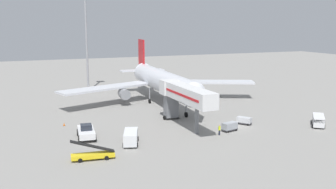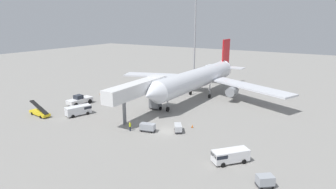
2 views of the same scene
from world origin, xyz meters
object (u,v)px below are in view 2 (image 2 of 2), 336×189
(pushback_tug, at_px, (80,100))
(safety_cone_alpha, at_px, (192,126))
(airplane_at_gate, at_px, (199,78))
(safety_cone_bravo, at_px, (100,94))
(service_van_outer_right, at_px, (230,155))
(belt_loader_truck, at_px, (40,112))
(baggage_cart_near_center, at_px, (148,127))
(ground_crew_worker_foreground, at_px, (130,126))
(baggage_cart_mid_left, at_px, (178,128))
(apron_light_mast, at_px, (195,19))
(jet_bridge, at_px, (140,90))
(service_van_far_right, at_px, (79,110))
(baggage_cart_near_right, at_px, (265,181))

(pushback_tug, bearing_deg, safety_cone_alpha, 1.10)
(airplane_at_gate, height_order, safety_cone_bravo, airplane_at_gate)
(service_van_outer_right, xyz_separation_m, safety_cone_bravo, (-43.46, 18.31, -0.82))
(belt_loader_truck, distance_m, safety_cone_bravo, 19.70)
(airplane_at_gate, relative_size, baggage_cart_near_center, 16.23)
(ground_crew_worker_foreground, bearing_deg, baggage_cart_mid_left, 28.59)
(service_van_outer_right, bearing_deg, ground_crew_worker_foreground, 174.28)
(airplane_at_gate, height_order, pushback_tug, airplane_at_gate)
(baggage_cart_mid_left, bearing_deg, airplane_at_gate, 106.27)
(apron_light_mast, bearing_deg, baggage_cart_mid_left, -67.26)
(jet_bridge, bearing_deg, safety_cone_alpha, -0.86)
(airplane_at_gate, distance_m, safety_cone_alpha, 23.05)
(belt_loader_truck, bearing_deg, service_van_far_right, 34.20)
(service_van_outer_right, relative_size, ground_crew_worker_foreground, 2.92)
(service_van_outer_right, xyz_separation_m, apron_light_mast, (-32.03, 54.07, 19.27))
(ground_crew_worker_foreground, distance_m, safety_cone_alpha, 11.91)
(jet_bridge, xyz_separation_m, apron_light_mast, (-8.95, 44.39, 14.53))
(service_van_outer_right, bearing_deg, safety_cone_alpha, 138.33)
(airplane_at_gate, xyz_separation_m, baggage_cart_near_center, (2.11, -26.91, -4.40))
(jet_bridge, bearing_deg, service_van_outer_right, -22.75)
(belt_loader_truck, xyz_separation_m, baggage_cart_near_right, (47.94, -2.27, 0.10))
(pushback_tug, height_order, baggage_cart_near_right, pushback_tug)
(jet_bridge, relative_size, service_van_far_right, 3.15)
(baggage_cart_near_right, relative_size, safety_cone_alpha, 4.01)
(baggage_cart_near_center, height_order, baggage_cart_mid_left, baggage_cart_near_center)
(jet_bridge, xyz_separation_m, baggage_cart_near_right, (28.91, -13.29, -5.03))
(baggage_cart_mid_left, bearing_deg, service_van_far_right, -172.88)
(airplane_at_gate, relative_size, ground_crew_worker_foreground, 26.82)
(baggage_cart_near_center, distance_m, safety_cone_bravo, 30.40)
(apron_light_mast, bearing_deg, baggage_cart_near_center, -73.38)
(jet_bridge, xyz_separation_m, pushback_tug, (-18.02, -0.77, -4.74))
(airplane_at_gate, xyz_separation_m, pushback_tug, (-22.07, -21.48, -4.12))
(safety_cone_bravo, height_order, apron_light_mast, apron_light_mast)
(service_van_far_right, bearing_deg, safety_cone_bravo, 119.18)
(service_van_outer_right, height_order, safety_cone_alpha, service_van_outer_right)
(jet_bridge, height_order, service_van_outer_right, jet_bridge)
(service_van_far_right, xyz_separation_m, safety_cone_alpha, (24.47, 6.09, -0.88))
(service_van_outer_right, relative_size, baggage_cart_near_center, 1.77)
(safety_cone_bravo, xyz_separation_m, apron_light_mast, (11.43, 35.76, 20.09))
(baggage_cart_near_right, xyz_separation_m, baggage_cart_mid_left, (-17.83, 9.90, -0.07))
(safety_cone_bravo, bearing_deg, baggage_cart_mid_left, -20.92)
(service_van_outer_right, xyz_separation_m, ground_crew_worker_foreground, (-19.89, 1.99, -0.16))
(ground_crew_worker_foreground, relative_size, apron_light_mast, 0.06)
(jet_bridge, relative_size, belt_loader_truck, 2.93)
(jet_bridge, relative_size, safety_cone_bravo, 29.17)
(belt_loader_truck, xyz_separation_m, ground_crew_worker_foreground, (22.22, 3.34, 0.22))
(baggage_cart_mid_left, bearing_deg, apron_light_mast, 112.74)
(airplane_at_gate, relative_size, safety_cone_alpha, 80.92)
(baggage_cart_near_center, xyz_separation_m, baggage_cart_near_right, (22.75, -7.09, -0.01))
(baggage_cart_near_center, relative_size, baggage_cart_near_right, 1.24)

